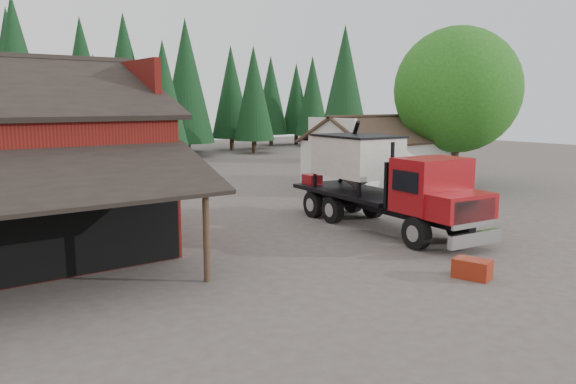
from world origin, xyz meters
TOP-DOWN VIEW (x-y plane):
  - ground at (0.00, 0.00)m, footprint 120.00×120.00m
  - farmhouse at (13.00, 13.00)m, footprint 8.60×6.42m
  - deciduous_tree at (17.01, 9.97)m, footprint 8.00×8.00m
  - conifer_backdrop at (0.00, 42.00)m, footprint 76.00×16.00m
  - near_pine_b at (6.00, 30.00)m, footprint 3.96×3.96m
  - near_pine_c at (22.00, 26.00)m, footprint 4.84×4.84m
  - near_pine_d at (-4.00, 34.00)m, footprint 5.28×5.28m
  - feed_truck at (4.01, 4.03)m, footprint 3.74×10.41m
  - silver_car at (14.00, 10.00)m, footprint 6.85×4.28m
  - equip_box at (1.15, -2.56)m, footprint 0.98×1.25m

SIDE VIEW (x-z plane):
  - ground at x=0.00m, z-range 0.00..0.00m
  - conifer_backdrop at x=0.00m, z-range -8.00..8.00m
  - equip_box at x=1.15m, z-range 0.00..0.60m
  - silver_car at x=14.00m, z-range 0.00..1.77m
  - farmhouse at x=13.00m, z-range -0.66..3.99m
  - feed_truck at x=4.01m, z-range -0.15..4.45m
  - near_pine_b at x=6.00m, z-range 0.69..11.09m
  - deciduous_tree at x=17.01m, z-range 0.81..11.01m
  - near_pine_c at x=22.00m, z-range 0.69..13.09m
  - near_pine_d at x=-4.00m, z-range 0.69..14.09m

